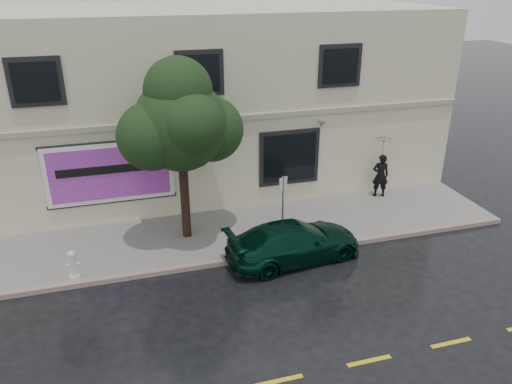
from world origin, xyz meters
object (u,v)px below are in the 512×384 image
object	(u,v)px
pedestrian	(380,175)
fire_hydrant	(73,264)
car	(294,242)
street_tree	(180,125)

from	to	relation	value
pedestrian	fire_hydrant	xyz separation A→B (m)	(-11.26, -2.68, -0.44)
car	pedestrian	world-z (taller)	pedestrian
pedestrian	fire_hydrant	world-z (taller)	pedestrian
fire_hydrant	car	bearing A→B (deg)	-0.25
car	street_tree	xyz separation A→B (m)	(-2.99, 2.18, 3.34)
car	fire_hydrant	bearing A→B (deg)	77.66
pedestrian	fire_hydrant	size ratio (longest dim) A/B	1.98
pedestrian	street_tree	size ratio (longest dim) A/B	0.33
car	street_tree	size ratio (longest dim) A/B	0.81
car	pedestrian	size ratio (longest dim) A/B	2.47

